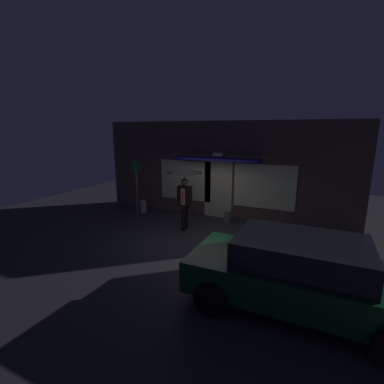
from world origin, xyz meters
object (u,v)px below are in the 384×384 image
at_px(sidewalk_bollard_2, 143,207).
at_px(parked_car, 299,273).
at_px(person_with_umbrella, 184,182).
at_px(street_sign_post, 136,185).
at_px(sidewalk_bollard, 227,217).

bearing_deg(sidewalk_bollard_2, parked_car, -32.69).
bearing_deg(parked_car, sidewalk_bollard_2, 148.09).
distance_m(person_with_umbrella, street_sign_post, 2.22).
height_order(person_with_umbrella, street_sign_post, street_sign_post).
bearing_deg(person_with_umbrella, sidewalk_bollard, 48.54).
xyz_separation_m(person_with_umbrella, street_sign_post, (-2.17, 0.31, -0.37)).
xyz_separation_m(parked_car, street_sign_post, (-6.01, 3.27, 0.58)).
bearing_deg(sidewalk_bollard, sidewalk_bollard_2, -177.09).
bearing_deg(person_with_umbrella, street_sign_post, 172.09).
distance_m(parked_car, sidewalk_bollard_2, 7.47).
distance_m(person_with_umbrella, sidewalk_bollard_2, 3.02).
distance_m(street_sign_post, sidewalk_bollard, 3.58).
distance_m(street_sign_post, sidewalk_bollard_2, 1.33).
bearing_deg(sidewalk_bollard, street_sign_post, -164.09).
xyz_separation_m(parked_car, sidewalk_bollard_2, (-6.28, 4.03, -0.48)).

